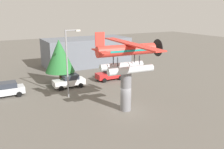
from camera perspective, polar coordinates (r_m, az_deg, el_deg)
The scene contains 9 objects.
ground_plane at distance 25.65m, azimuth 3.23°, elevation -8.37°, with size 140.00×140.00×0.00m, color #605B54.
display_pedestal at distance 24.89m, azimuth 3.30°, elevation -3.92°, with size 1.10×1.10×4.21m, color slate.
floatplane_monument at distance 23.99m, azimuth 3.71°, elevation 4.68°, with size 6.97×10.45×4.00m.
car_near_silver at distance 31.84m, azimuth -23.67°, elevation -3.25°, with size 4.20×2.02×1.76m.
car_mid_white at distance 33.11m, azimuth -10.06°, elevation -1.51°, with size 4.20×2.02×1.76m.
car_far_red at distance 36.10m, azimuth -0.42°, elevation 0.11°, with size 4.20×2.02×1.76m.
streetlight_primary at distance 28.59m, azimuth -10.26°, elevation 3.64°, with size 1.84×0.28×8.02m.
storefront_building at distance 46.03m, azimuth -6.03°, elevation 5.41°, with size 15.55×7.25×5.08m, color slate.
tree_east at distance 33.96m, azimuth -12.32°, elevation 4.31°, with size 4.03×4.03×6.31m.
Camera 1 is at (-12.44, -19.98, 10.19)m, focal length 38.71 mm.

